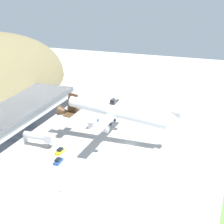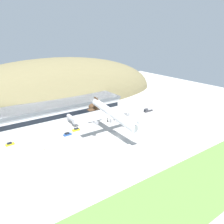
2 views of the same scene
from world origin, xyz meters
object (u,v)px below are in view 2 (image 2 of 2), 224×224
service_car_1 (76,130)px  service_car_2 (10,144)px  terminal_building (61,109)px  traffic_cone_1 (45,149)px  traffic_cone_0 (149,116)px  fuel_truck (114,120)px  cargo_airplane (112,114)px  jetway_0 (73,119)px  box_truck (148,110)px  service_car_0 (67,134)px

service_car_1 → service_car_2: service_car_1 is taller
terminal_building → traffic_cone_1: terminal_building is taller
service_car_2 → traffic_cone_0: 89.60m
terminal_building → service_car_2: (-37.81, -22.90, -5.43)m
fuel_truck → traffic_cone_1: size_ratio=11.54×
fuel_truck → terminal_building: bearing=131.3°
cargo_airplane → traffic_cone_0: 40.24m
jetway_0 → box_truck: size_ratio=1.66×
terminal_building → traffic_cone_0: terminal_building is taller
jetway_0 → cargo_airplane: 29.07m
service_car_0 → cargo_airplane: bearing=-29.9°
service_car_0 → traffic_cone_0: bearing=-4.1°
traffic_cone_0 → traffic_cone_1: bearing=-176.6°
service_car_2 → fuel_truck: 63.02m
service_car_0 → service_car_2: 30.01m
cargo_airplane → fuel_truck: size_ratio=7.25×
jetway_0 → traffic_cone_0: bearing=-18.0°
fuel_truck → box_truck: (32.49, 2.05, -0.05)m
traffic_cone_0 → box_truck: bearing=48.8°
service_car_1 → traffic_cone_0: (52.65, -7.29, -0.39)m
traffic_cone_0 → service_car_2: bearing=173.2°
cargo_airplane → traffic_cone_1: 40.32m
cargo_airplane → box_truck: bearing=19.6°
cargo_airplane → service_car_2: size_ratio=10.93×
terminal_building → traffic_cone_0: bearing=-33.3°
cargo_airplane → fuel_truck: bearing=50.2°
jetway_0 → service_car_0: size_ratio=2.69×
cargo_airplane → service_car_2: (-51.47, 19.08, -11.64)m
service_car_2 → fuel_truck: fuel_truck is taller
jetway_0 → service_car_2: 39.22m
jetway_0 → cargo_airplane: (12.81, -24.75, 8.26)m
traffic_cone_0 → jetway_0: bearing=162.0°
cargo_airplane → traffic_cone_1: (-38.30, 3.94, -11.97)m
service_car_0 → service_car_2: size_ratio=1.03×
fuel_truck → traffic_cone_0: (26.20, -5.14, -1.20)m
cargo_airplane → service_car_0: cargo_airplane is taller
service_car_2 → fuel_truck: bearing=-5.0°
service_car_1 → box_truck: box_truck is taller
service_car_0 → box_truck: bearing=2.5°
cargo_airplane → jetway_0: bearing=117.4°
box_truck → cargo_airplane: bearing=-160.4°
box_truck → traffic_cone_0: bearing=-131.2°
service_car_2 → traffic_cone_0: service_car_2 is taller
service_car_0 → fuel_truck: (33.44, 0.84, 0.79)m
service_car_0 → service_car_1: size_ratio=0.99×
service_car_1 → jetway_0: bearing=75.5°
box_truck → traffic_cone_1: size_ratio=12.72×
terminal_building → box_truck: bearing=-24.7°
jetway_0 → fuel_truck: 26.70m
jetway_0 → box_truck: 57.39m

